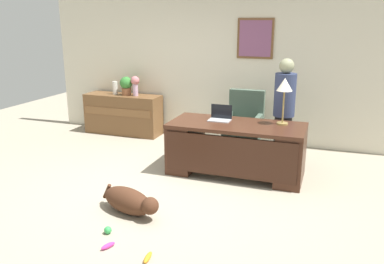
{
  "coord_description": "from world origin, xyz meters",
  "views": [
    {
      "loc": [
        1.94,
        -4.5,
        2.2
      ],
      "look_at": [
        0.21,
        0.3,
        0.75
      ],
      "focal_mm": 36.96,
      "sensor_mm": 36.0,
      "label": 1
    }
  ],
  "objects_px": {
    "desk": "(236,147)",
    "dog_lying": "(130,201)",
    "dog_toy_ball": "(108,230)",
    "dog_toy_bone": "(108,246)",
    "person_standing": "(284,112)",
    "potted_plant": "(126,85)",
    "credenza": "(123,114)",
    "vase_empty": "(115,88)",
    "vase_with_flowers": "(135,84)",
    "dog_toy_plush": "(148,257)",
    "laptop": "(220,116)",
    "armchair": "(244,125)",
    "desk_lamp": "(285,88)"
  },
  "relations": [
    {
      "from": "armchair",
      "to": "vase_with_flowers",
      "type": "relative_size",
      "value": 2.78
    },
    {
      "from": "desk",
      "to": "dog_toy_plush",
      "type": "xyz_separation_m",
      "value": [
        -0.25,
        -2.4,
        -0.39
      ]
    },
    {
      "from": "vase_empty",
      "to": "laptop",
      "type": "bearing_deg",
      "value": -26.42
    },
    {
      "from": "desk",
      "to": "laptop",
      "type": "height_order",
      "value": "laptop"
    },
    {
      "from": "laptop",
      "to": "dog_toy_plush",
      "type": "height_order",
      "value": "laptop"
    },
    {
      "from": "armchair",
      "to": "vase_empty",
      "type": "relative_size",
      "value": 4.15
    },
    {
      "from": "laptop",
      "to": "person_standing",
      "type": "bearing_deg",
      "value": 28.54
    },
    {
      "from": "dog_lying",
      "to": "dog_toy_plush",
      "type": "height_order",
      "value": "dog_lying"
    },
    {
      "from": "dog_toy_plush",
      "to": "vase_empty",
      "type": "bearing_deg",
      "value": 123.76
    },
    {
      "from": "credenza",
      "to": "armchair",
      "type": "relative_size",
      "value": 1.44
    },
    {
      "from": "credenza",
      "to": "dog_toy_bone",
      "type": "bearing_deg",
      "value": -62.92
    },
    {
      "from": "person_standing",
      "to": "dog_toy_bone",
      "type": "height_order",
      "value": "person_standing"
    },
    {
      "from": "laptop",
      "to": "dog_toy_ball",
      "type": "distance_m",
      "value": 2.47
    },
    {
      "from": "desk",
      "to": "dog_lying",
      "type": "relative_size",
      "value": 2.23
    },
    {
      "from": "vase_empty",
      "to": "vase_with_flowers",
      "type": "bearing_deg",
      "value": 0.0
    },
    {
      "from": "dog_toy_plush",
      "to": "dog_toy_ball",
      "type": "bearing_deg",
      "value": 154.9
    },
    {
      "from": "credenza",
      "to": "dog_toy_ball",
      "type": "height_order",
      "value": "credenza"
    },
    {
      "from": "desk_lamp",
      "to": "dog_toy_plush",
      "type": "relative_size",
      "value": 3.55
    },
    {
      "from": "person_standing",
      "to": "vase_with_flowers",
      "type": "bearing_deg",
      "value": 165.11
    },
    {
      "from": "desk",
      "to": "vase_empty",
      "type": "xyz_separation_m",
      "value": [
        -2.79,
        1.4,
        0.49
      ]
    },
    {
      "from": "dog_toy_bone",
      "to": "dog_toy_ball",
      "type": "bearing_deg",
      "value": 121.69
    },
    {
      "from": "person_standing",
      "to": "potted_plant",
      "type": "bearing_deg",
      "value": 166.01
    },
    {
      "from": "laptop",
      "to": "vase_empty",
      "type": "height_order",
      "value": "vase_empty"
    },
    {
      "from": "desk",
      "to": "dog_lying",
      "type": "bearing_deg",
      "value": -118.23
    },
    {
      "from": "potted_plant",
      "to": "desk",
      "type": "bearing_deg",
      "value": -28.87
    },
    {
      "from": "vase_with_flowers",
      "to": "dog_toy_plush",
      "type": "relative_size",
      "value": 2.04
    },
    {
      "from": "desk",
      "to": "person_standing",
      "type": "distance_m",
      "value": 0.96
    },
    {
      "from": "credenza",
      "to": "desk_lamp",
      "type": "height_order",
      "value": "desk_lamp"
    },
    {
      "from": "dog_toy_ball",
      "to": "desk_lamp",
      "type": "bearing_deg",
      "value": 57.54
    },
    {
      "from": "desk_lamp",
      "to": "dog_toy_ball",
      "type": "xyz_separation_m",
      "value": [
        -1.48,
        -2.33,
        -1.25
      ]
    },
    {
      "from": "dog_toy_ball",
      "to": "dog_toy_bone",
      "type": "relative_size",
      "value": 0.5
    },
    {
      "from": "desk",
      "to": "potted_plant",
      "type": "relative_size",
      "value": 5.37
    },
    {
      "from": "potted_plant",
      "to": "person_standing",
      "type": "bearing_deg",
      "value": -13.99
    },
    {
      "from": "credenza",
      "to": "vase_empty",
      "type": "xyz_separation_m",
      "value": [
        -0.16,
        0.0,
        0.52
      ]
    },
    {
      "from": "armchair",
      "to": "person_standing",
      "type": "bearing_deg",
      "value": -31.75
    },
    {
      "from": "laptop",
      "to": "dog_toy_plush",
      "type": "relative_size",
      "value": 1.71
    },
    {
      "from": "desk",
      "to": "dog_toy_bone",
      "type": "xyz_separation_m",
      "value": [
        -0.72,
        -2.35,
        -0.39
      ]
    },
    {
      "from": "credenza",
      "to": "vase_empty",
      "type": "relative_size",
      "value": 5.99
    },
    {
      "from": "desk",
      "to": "vase_empty",
      "type": "relative_size",
      "value": 7.58
    },
    {
      "from": "laptop",
      "to": "desk_lamp",
      "type": "relative_size",
      "value": 0.48
    },
    {
      "from": "credenza",
      "to": "person_standing",
      "type": "relative_size",
      "value": 0.92
    },
    {
      "from": "credenza",
      "to": "vase_with_flowers",
      "type": "relative_size",
      "value": 4.01
    },
    {
      "from": "desk",
      "to": "vase_empty",
      "type": "bearing_deg",
      "value": 153.34
    },
    {
      "from": "desk",
      "to": "armchair",
      "type": "relative_size",
      "value": 1.83
    },
    {
      "from": "person_standing",
      "to": "dog_toy_bone",
      "type": "xyz_separation_m",
      "value": [
        -1.3,
        -2.98,
        -0.83
      ]
    },
    {
      "from": "desk",
      "to": "laptop",
      "type": "bearing_deg",
      "value": 151.28
    },
    {
      "from": "desk",
      "to": "credenza",
      "type": "bearing_deg",
      "value": 152.0
    },
    {
      "from": "dog_lying",
      "to": "dog_toy_bone",
      "type": "bearing_deg",
      "value": -78.59
    },
    {
      "from": "armchair",
      "to": "person_standing",
      "type": "height_order",
      "value": "person_standing"
    },
    {
      "from": "laptop",
      "to": "dog_toy_bone",
      "type": "bearing_deg",
      "value": -99.85
    }
  ]
}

